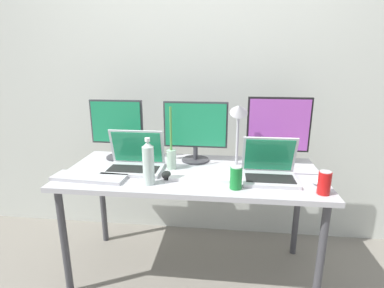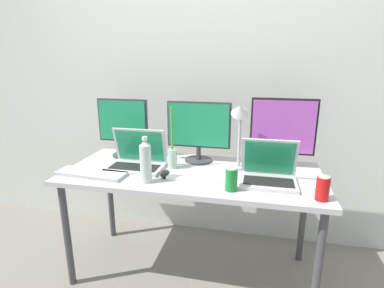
{
  "view_description": "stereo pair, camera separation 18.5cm",
  "coord_description": "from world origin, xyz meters",
  "px_view_note": "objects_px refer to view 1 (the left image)",
  "views": [
    {
      "loc": [
        0.2,
        -1.77,
        1.42
      ],
      "look_at": [
        0.0,
        0.0,
        0.92
      ],
      "focal_mm": 28.0,
      "sensor_mm": 36.0,
      "label": 1
    },
    {
      "loc": [
        0.38,
        -1.74,
        1.42
      ],
      "look_at": [
        0.0,
        0.0,
        0.92
      ],
      "focal_mm": 28.0,
      "sensor_mm": 36.0,
      "label": 2
    }
  ],
  "objects_px": {
    "work_desk": "(192,181)",
    "water_bottle": "(148,163)",
    "monitor_left": "(117,127)",
    "monitor_right": "(278,129)",
    "monitor_center": "(195,129)",
    "mouse_by_laptop": "(318,180)",
    "laptop_secondary": "(269,170)",
    "keyboard_main": "(203,177)",
    "soda_can_near_keyboard": "(236,178)",
    "keyboard_aux": "(89,177)",
    "mouse_by_keyboard": "(166,175)",
    "desk_lamp": "(238,123)",
    "laptop_silver": "(135,161)",
    "bamboo_vase": "(171,156)",
    "soda_can_by_laptop": "(324,183)"
  },
  "relations": [
    {
      "from": "work_desk",
      "to": "water_bottle",
      "type": "height_order",
      "value": "water_bottle"
    },
    {
      "from": "monitor_left",
      "to": "monitor_right",
      "type": "xyz_separation_m",
      "value": [
        1.1,
        -0.0,
        0.02
      ]
    },
    {
      "from": "monitor_center",
      "to": "mouse_by_laptop",
      "type": "height_order",
      "value": "monitor_center"
    },
    {
      "from": "laptop_secondary",
      "to": "keyboard_main",
      "type": "distance_m",
      "value": 0.39
    },
    {
      "from": "soda_can_near_keyboard",
      "to": "keyboard_main",
      "type": "bearing_deg",
      "value": 146.39
    },
    {
      "from": "keyboard_aux",
      "to": "mouse_by_keyboard",
      "type": "bearing_deg",
      "value": 13.81
    },
    {
      "from": "laptop_secondary",
      "to": "water_bottle",
      "type": "relative_size",
      "value": 1.16
    },
    {
      "from": "laptop_secondary",
      "to": "mouse_by_laptop",
      "type": "distance_m",
      "value": 0.27
    },
    {
      "from": "monitor_right",
      "to": "desk_lamp",
      "type": "bearing_deg",
      "value": -154.97
    },
    {
      "from": "laptop_silver",
      "to": "mouse_by_keyboard",
      "type": "bearing_deg",
      "value": -26.71
    },
    {
      "from": "work_desk",
      "to": "bamboo_vase",
      "type": "bearing_deg",
      "value": 167.01
    },
    {
      "from": "laptop_silver",
      "to": "mouse_by_laptop",
      "type": "relative_size",
      "value": 3.24
    },
    {
      "from": "work_desk",
      "to": "laptop_silver",
      "type": "bearing_deg",
      "value": -179.42
    },
    {
      "from": "monitor_right",
      "to": "laptop_secondary",
      "type": "distance_m",
      "value": 0.35
    },
    {
      "from": "work_desk",
      "to": "keyboard_aux",
      "type": "height_order",
      "value": "keyboard_aux"
    },
    {
      "from": "work_desk",
      "to": "monitor_right",
      "type": "relative_size",
      "value": 3.56
    },
    {
      "from": "monitor_center",
      "to": "monitor_right",
      "type": "distance_m",
      "value": 0.55
    },
    {
      "from": "work_desk",
      "to": "keyboard_aux",
      "type": "xyz_separation_m",
      "value": [
        -0.59,
        -0.2,
        0.08
      ]
    },
    {
      "from": "mouse_by_keyboard",
      "to": "water_bottle",
      "type": "distance_m",
      "value": 0.17
    },
    {
      "from": "soda_can_by_laptop",
      "to": "bamboo_vase",
      "type": "relative_size",
      "value": 0.31
    },
    {
      "from": "monitor_right",
      "to": "bamboo_vase",
      "type": "bearing_deg",
      "value": -165.56
    },
    {
      "from": "monitor_right",
      "to": "mouse_by_laptop",
      "type": "distance_m",
      "value": 0.43
    },
    {
      "from": "laptop_silver",
      "to": "bamboo_vase",
      "type": "xyz_separation_m",
      "value": [
        0.23,
        0.04,
        0.03
      ]
    },
    {
      "from": "keyboard_aux",
      "to": "laptop_secondary",
      "type": "bearing_deg",
      "value": 10.53
    },
    {
      "from": "bamboo_vase",
      "to": "monitor_right",
      "type": "bearing_deg",
      "value": 14.44
    },
    {
      "from": "laptop_silver",
      "to": "bamboo_vase",
      "type": "bearing_deg",
      "value": 8.81
    },
    {
      "from": "work_desk",
      "to": "desk_lamp",
      "type": "bearing_deg",
      "value": 16.51
    },
    {
      "from": "monitor_right",
      "to": "laptop_secondary",
      "type": "relative_size",
      "value": 1.43
    },
    {
      "from": "work_desk",
      "to": "desk_lamp",
      "type": "distance_m",
      "value": 0.47
    },
    {
      "from": "work_desk",
      "to": "water_bottle",
      "type": "bearing_deg",
      "value": -134.42
    },
    {
      "from": "monitor_left",
      "to": "soda_can_near_keyboard",
      "type": "height_order",
      "value": "monitor_left"
    },
    {
      "from": "desk_lamp",
      "to": "laptop_silver",
      "type": "bearing_deg",
      "value": -172.34
    },
    {
      "from": "keyboard_aux",
      "to": "soda_can_by_laptop",
      "type": "height_order",
      "value": "soda_can_by_laptop"
    },
    {
      "from": "monitor_right",
      "to": "keyboard_aux",
      "type": "relative_size",
      "value": 1.03
    },
    {
      "from": "mouse_by_laptop",
      "to": "desk_lamp",
      "type": "height_order",
      "value": "desk_lamp"
    },
    {
      "from": "monitor_center",
      "to": "bamboo_vase",
      "type": "relative_size",
      "value": 1.08
    },
    {
      "from": "keyboard_main",
      "to": "mouse_by_keyboard",
      "type": "relative_size",
      "value": 3.7
    },
    {
      "from": "monitor_right",
      "to": "laptop_silver",
      "type": "xyz_separation_m",
      "value": [
        -0.91,
        -0.21,
        -0.19
      ]
    },
    {
      "from": "laptop_secondary",
      "to": "soda_can_near_keyboard",
      "type": "bearing_deg",
      "value": -140.83
    },
    {
      "from": "keyboard_main",
      "to": "water_bottle",
      "type": "height_order",
      "value": "water_bottle"
    },
    {
      "from": "monitor_left",
      "to": "laptop_silver",
      "type": "relative_size",
      "value": 1.18
    },
    {
      "from": "mouse_by_laptop",
      "to": "water_bottle",
      "type": "height_order",
      "value": "water_bottle"
    },
    {
      "from": "monitor_center",
      "to": "soda_can_near_keyboard",
      "type": "xyz_separation_m",
      "value": [
        0.27,
        -0.44,
        -0.16
      ]
    },
    {
      "from": "work_desk",
      "to": "bamboo_vase",
      "type": "height_order",
      "value": "bamboo_vase"
    },
    {
      "from": "water_bottle",
      "to": "desk_lamp",
      "type": "distance_m",
      "value": 0.62
    },
    {
      "from": "soda_can_by_laptop",
      "to": "desk_lamp",
      "type": "distance_m",
      "value": 0.61
    },
    {
      "from": "monitor_center",
      "to": "soda_can_near_keyboard",
      "type": "relative_size",
      "value": 3.46
    },
    {
      "from": "monitor_center",
      "to": "bamboo_vase",
      "type": "distance_m",
      "value": 0.26
    },
    {
      "from": "water_bottle",
      "to": "monitor_center",
      "type": "bearing_deg",
      "value": 63.43
    },
    {
      "from": "keyboard_main",
      "to": "bamboo_vase",
      "type": "relative_size",
      "value": 0.98
    }
  ]
}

